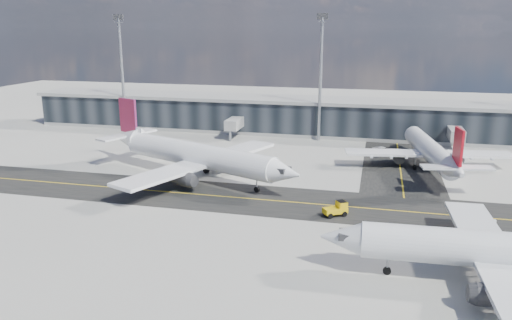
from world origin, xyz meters
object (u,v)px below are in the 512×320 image
object	(u,v)px
airliner_af	(195,155)
baggage_tug	(337,209)
airliner_redtail	(431,151)
service_van	(383,151)

from	to	relation	value
airliner_af	baggage_tug	size ratio (longest dim) A/B	11.16
airliner_redtail	service_van	size ratio (longest dim) A/B	6.99
airliner_af	airliner_redtail	size ratio (longest dim) A/B	1.12
airliner_af	baggage_tug	bearing A→B (deg)	86.92
airliner_af	airliner_redtail	xyz separation A→B (m)	(40.78, 15.52, -0.61)
service_van	airliner_af	bearing A→B (deg)	-176.44
airliner_af	service_van	world-z (taller)	airliner_af
baggage_tug	service_van	size ratio (longest dim) A/B	0.70
baggage_tug	service_van	distance (m)	38.36
airliner_af	service_van	xyz separation A→B (m)	(32.27, 25.30, -3.47)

